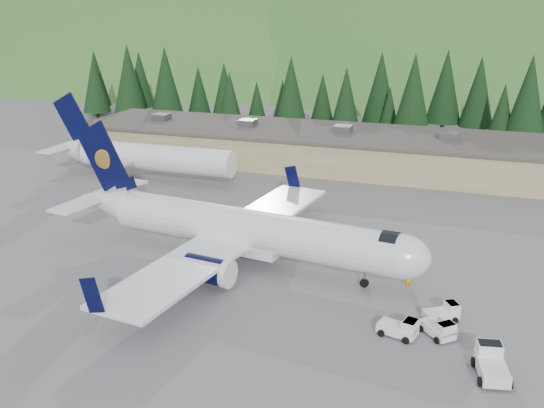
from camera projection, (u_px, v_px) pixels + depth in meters
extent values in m
plane|color=slate|center=(251.00, 264.00, 56.24)|extent=(600.00, 600.00, 0.00)
cylinder|color=white|center=(251.00, 230.00, 55.18)|extent=(28.12, 7.18, 3.74)
ellipsoid|color=white|center=(401.00, 257.00, 49.34)|extent=(5.29, 4.32, 3.74)
cylinder|color=black|center=(390.00, 249.00, 49.61)|extent=(1.77, 3.24, 3.09)
cone|color=white|center=(105.00, 201.00, 62.14)|extent=(6.39, 4.46, 3.74)
cube|color=white|center=(241.00, 244.00, 56.09)|extent=(8.30, 4.15, 1.00)
cube|color=white|center=(232.00, 237.00, 56.32)|extent=(9.65, 34.26, 0.35)
cube|color=black|center=(292.00, 177.00, 70.96)|extent=(2.02, 0.40, 2.86)
cube|color=black|center=(92.00, 295.00, 42.12)|extent=(2.02, 0.40, 2.86)
cylinder|color=black|center=(269.00, 227.00, 61.09)|extent=(4.43, 2.79, 2.29)
cylinder|color=white|center=(286.00, 230.00, 60.30)|extent=(0.90, 2.48, 2.43)
cube|color=white|center=(269.00, 222.00, 60.92)|extent=(2.20, 0.52, 0.90)
cylinder|color=black|center=(208.00, 270.00, 51.25)|extent=(4.43, 2.79, 2.29)
cylinder|color=white|center=(228.00, 274.00, 50.46)|extent=(0.90, 2.48, 2.43)
cube|color=white|center=(208.00, 264.00, 51.08)|extent=(2.20, 0.52, 0.90)
cube|color=black|center=(103.00, 157.00, 60.60)|extent=(6.14, 1.06, 7.31)
ellipsoid|color=gold|center=(106.00, 158.00, 60.75)|extent=(1.98, 0.42, 1.97)
ellipsoid|color=gold|center=(103.00, 159.00, 60.41)|extent=(1.98, 0.42, 1.97)
cube|color=black|center=(125.00, 185.00, 60.33)|extent=(2.76, 0.59, 1.97)
cube|color=white|center=(101.00, 195.00, 62.20)|extent=(4.12, 12.67, 0.22)
cylinder|color=slate|center=(365.00, 277.00, 51.37)|extent=(0.22, 0.22, 1.79)
cylinder|color=black|center=(364.00, 283.00, 51.53)|extent=(0.79, 0.37, 0.76)
cylinder|color=slate|center=(237.00, 239.00, 59.47)|extent=(0.27, 0.27, 1.99)
cylinder|color=black|center=(241.00, 244.00, 59.44)|extent=(1.13, 0.48, 1.10)
cylinder|color=black|center=(233.00, 243.00, 59.78)|extent=(1.13, 0.48, 1.10)
cylinder|color=slate|center=(208.00, 259.00, 54.89)|extent=(0.27, 0.27, 1.99)
cylinder|color=black|center=(212.00, 264.00, 54.86)|extent=(1.13, 0.48, 1.10)
cylinder|color=black|center=(204.00, 263.00, 55.20)|extent=(1.13, 0.48, 1.10)
cylinder|color=white|center=(157.00, 158.00, 81.80)|extent=(22.00, 3.60, 3.60)
cone|color=white|center=(70.00, 149.00, 86.07)|extent=(5.00, 3.60, 3.60)
cube|color=black|center=(72.00, 117.00, 84.32)|extent=(5.82, 0.28, 6.89)
cube|color=white|center=(69.00, 145.00, 85.88)|extent=(2.40, 11.00, 0.20)
cube|color=white|center=(441.00, 314.00, 46.13)|extent=(2.89, 2.42, 0.60)
cube|color=white|center=(452.00, 307.00, 46.13)|extent=(1.35, 1.48, 0.78)
cube|color=black|center=(452.00, 303.00, 46.02)|extent=(1.23, 1.36, 0.09)
cylinder|color=black|center=(447.00, 312.00, 47.01)|extent=(0.51, 0.41, 0.48)
cylinder|color=black|center=(455.00, 320.00, 45.72)|extent=(0.51, 0.41, 0.48)
cylinder|color=black|center=(426.00, 314.00, 46.69)|extent=(0.51, 0.41, 0.48)
cylinder|color=black|center=(434.00, 323.00, 45.40)|extent=(0.51, 0.41, 0.48)
cube|color=white|center=(437.00, 329.00, 43.95)|extent=(2.84, 2.90, 0.63)
cube|color=white|center=(446.00, 329.00, 43.00)|extent=(1.54, 1.52, 0.81)
cube|color=black|center=(446.00, 324.00, 42.89)|extent=(1.41, 1.39, 0.09)
cylinder|color=black|center=(453.00, 336.00, 43.53)|extent=(0.49, 0.50, 0.51)
cylinder|color=black|center=(437.00, 340.00, 42.97)|extent=(0.49, 0.50, 0.51)
cylinder|color=black|center=(437.00, 325.00, 45.09)|extent=(0.49, 0.50, 0.51)
cylinder|color=black|center=(421.00, 329.00, 44.53)|extent=(0.49, 0.50, 0.51)
cube|color=white|center=(492.00, 368.00, 39.02)|extent=(2.37, 3.68, 0.80)
cube|color=white|center=(489.00, 350.00, 39.87)|extent=(1.79, 1.44, 1.02)
cube|color=black|center=(490.00, 344.00, 39.73)|extent=(1.65, 1.30, 0.11)
cylinder|color=black|center=(473.00, 362.00, 40.29)|extent=(0.37, 0.67, 0.64)
cylinder|color=black|center=(502.00, 364.00, 40.08)|extent=(0.37, 0.67, 0.64)
cylinder|color=black|center=(480.00, 382.00, 38.15)|extent=(0.37, 0.67, 0.64)
cylinder|color=black|center=(510.00, 384.00, 37.94)|extent=(0.37, 0.67, 0.64)
cube|color=#93865A|center=(310.00, 148.00, 91.14)|extent=(70.00, 16.00, 4.80)
cube|color=#47423D|center=(310.00, 131.00, 90.34)|extent=(71.00, 17.00, 0.40)
cube|color=slate|center=(161.00, 117.00, 97.88)|extent=(2.50, 2.50, 1.00)
cube|color=slate|center=(248.00, 123.00, 93.24)|extent=(2.50, 2.50, 1.00)
cube|color=slate|center=(343.00, 129.00, 88.59)|extent=(2.50, 2.50, 1.00)
cube|color=slate|center=(449.00, 136.00, 83.95)|extent=(2.50, 2.50, 1.00)
cube|color=white|center=(397.00, 329.00, 43.95)|extent=(3.05, 2.02, 0.65)
cube|color=white|center=(410.00, 326.00, 43.29)|extent=(1.21, 1.49, 0.84)
cube|color=black|center=(411.00, 321.00, 43.18)|extent=(1.10, 1.38, 0.09)
cylinder|color=black|center=(413.00, 331.00, 44.14)|extent=(0.56, 0.32, 0.52)
cylinder|color=black|center=(406.00, 340.00, 42.95)|extent=(0.56, 0.32, 0.52)
cylinder|color=black|center=(389.00, 324.00, 45.10)|extent=(0.56, 0.32, 0.52)
cylinder|color=black|center=(381.00, 333.00, 43.91)|extent=(0.56, 0.32, 0.52)
imported|color=#E6B10E|center=(409.00, 279.00, 51.06)|extent=(0.80, 0.75, 1.83)
cone|color=black|center=(96.00, 78.00, 130.19)|extent=(5.76, 5.76, 11.79)
cone|color=black|center=(95.00, 84.00, 122.93)|extent=(5.59, 5.59, 11.43)
cone|color=black|center=(140.00, 79.00, 129.12)|extent=(5.70, 5.70, 11.66)
cone|color=black|center=(129.00, 80.00, 117.64)|extent=(6.59, 6.59, 13.49)
cone|color=black|center=(166.00, 83.00, 124.35)|extent=(5.61, 5.61, 11.47)
cone|color=black|center=(166.00, 81.00, 117.14)|extent=(6.44, 6.44, 13.16)
cone|color=black|center=(199.00, 91.00, 121.55)|extent=(4.74, 4.74, 9.71)
cone|color=black|center=(224.00, 90.00, 118.14)|extent=(5.18, 5.18, 10.60)
cone|color=black|center=(230.00, 98.00, 111.23)|extent=(4.79, 4.79, 9.79)
cone|color=black|center=(257.00, 102.00, 114.96)|extent=(3.88, 3.88, 7.94)
cone|color=black|center=(282.00, 100.00, 118.02)|extent=(3.82, 3.82, 7.82)
cone|color=black|center=(291.00, 91.00, 107.94)|extent=(6.01, 6.01, 12.30)
cone|color=black|center=(322.00, 99.00, 111.49)|extent=(4.62, 4.62, 9.45)
cone|color=black|center=(346.00, 98.00, 106.16)|extent=(5.31, 5.31, 10.86)
cone|color=black|center=(380.00, 88.00, 109.36)|extent=(6.31, 6.31, 12.90)
cone|color=black|center=(389.00, 109.00, 107.29)|extent=(3.90, 3.90, 7.97)
cone|color=black|center=(413.00, 93.00, 101.72)|extent=(6.45, 6.45, 13.19)
cone|color=black|center=(446.00, 86.00, 109.90)|extent=(6.46, 6.46, 13.21)
cone|color=black|center=(479.00, 92.00, 106.75)|extent=(6.08, 6.08, 12.44)
cone|color=black|center=(503.00, 111.00, 100.04)|extent=(4.50, 4.50, 9.19)
cone|color=black|center=(528.00, 96.00, 97.36)|extent=(6.51, 6.51, 13.31)
ellipsoid|color=#36621E|center=(199.00, 244.00, 260.23)|extent=(336.00, 240.00, 240.00)
ellipsoid|color=#36621E|center=(516.00, 279.00, 250.04)|extent=(420.00, 300.00, 300.00)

